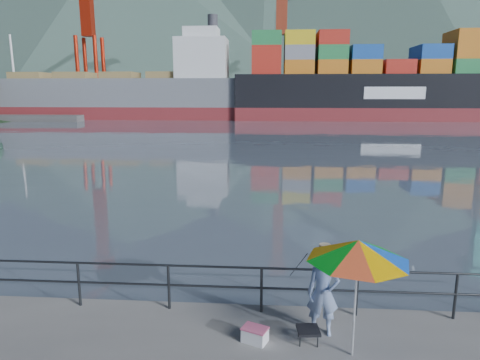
# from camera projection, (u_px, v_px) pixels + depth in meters

# --- Properties ---
(harbor_water) EXTENTS (500.00, 280.00, 0.00)m
(harbor_water) POSITION_uv_depth(u_px,v_px,m) (261.00, 107.00, 134.74)
(harbor_water) COLOR #525F6D
(harbor_water) RESTS_ON ground
(far_dock) EXTENTS (200.00, 40.00, 0.40)m
(far_dock) POSITION_uv_depth(u_px,v_px,m) (301.00, 113.00, 97.89)
(far_dock) COLOR #514F4C
(far_dock) RESTS_ON ground
(guardrail) EXTENTS (22.00, 0.06, 1.03)m
(guardrail) POSITION_uv_depth(u_px,v_px,m) (124.00, 285.00, 9.29)
(guardrail) COLOR #2D3033
(guardrail) RESTS_ON ground
(mountains) EXTENTS (600.00, 332.80, 80.00)m
(mountains) POSITION_uv_depth(u_px,v_px,m) (348.00, 25.00, 200.80)
(mountains) COLOR #385147
(mountains) RESTS_ON ground
(port_cranes) EXTENTS (116.00, 28.00, 38.40)m
(port_cranes) POSITION_uv_depth(u_px,v_px,m) (413.00, 33.00, 84.40)
(port_cranes) COLOR red
(port_cranes) RESTS_ON ground
(container_stacks) EXTENTS (58.00, 8.40, 7.80)m
(container_stacks) POSITION_uv_depth(u_px,v_px,m) (403.00, 99.00, 96.63)
(container_stacks) COLOR #194CA5
(container_stacks) RESTS_ON ground
(fisherman) EXTENTS (0.65, 0.46, 1.68)m
(fisherman) POSITION_uv_depth(u_px,v_px,m) (323.00, 293.00, 8.21)
(fisherman) COLOR #294D88
(fisherman) RESTS_ON ground
(beach_umbrella) EXTENTS (1.96, 1.96, 2.17)m
(beach_umbrella) POSITION_uv_depth(u_px,v_px,m) (358.00, 250.00, 7.28)
(beach_umbrella) COLOR white
(beach_umbrella) RESTS_ON ground
(folding_stool) EXTENTS (0.45, 0.45, 0.27)m
(folding_stool) POSITION_uv_depth(u_px,v_px,m) (308.00, 335.00, 8.05)
(folding_stool) COLOR black
(folding_stool) RESTS_ON ground
(cooler_bag) EXTENTS (0.53, 0.45, 0.26)m
(cooler_bag) POSITION_uv_depth(u_px,v_px,m) (255.00, 335.00, 8.06)
(cooler_bag) COLOR silver
(cooler_bag) RESTS_ON ground
(fishing_rod) EXTENTS (0.24, 1.83, 1.30)m
(fishing_rod) POSITION_uv_depth(u_px,v_px,m) (297.00, 304.00, 9.54)
(fishing_rod) COLOR black
(fishing_rod) RESTS_ON ground
(bulk_carrier) EXTENTS (48.05, 8.32, 14.50)m
(bulk_carrier) POSITION_uv_depth(u_px,v_px,m) (131.00, 95.00, 78.94)
(bulk_carrier) COLOR maroon
(bulk_carrier) RESTS_ON ground
(container_ship) EXTENTS (53.20, 8.87, 18.10)m
(container_ship) POSITION_uv_depth(u_px,v_px,m) (398.00, 85.00, 74.70)
(container_ship) COLOR maroon
(container_ship) RESTS_ON ground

